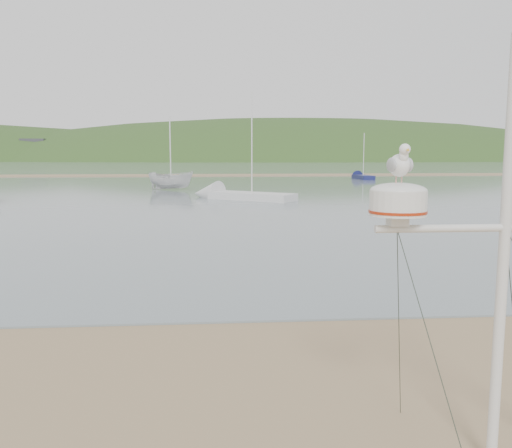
{
  "coord_description": "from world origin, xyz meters",
  "views": [
    {
      "loc": [
        2.13,
        -6.17,
        3.31
      ],
      "look_at": [
        2.69,
        1.0,
        2.35
      ],
      "focal_mm": 38.0,
      "sensor_mm": 36.0,
      "label": 1
    }
  ],
  "objects": [
    {
      "name": "far_cottages",
      "position": [
        3.0,
        196.0,
        4.0
      ],
      "size": [
        294.4,
        6.3,
        8.0
      ],
      "color": "beige",
      "rests_on": "ground"
    },
    {
      "name": "water",
      "position": [
        0.0,
        132.0,
        0.02
      ],
      "size": [
        560.0,
        256.0,
        0.04
      ],
      "primitive_type": "cube",
      "color": "slate",
      "rests_on": "ground"
    },
    {
      "name": "mast_rig",
      "position": [
        4.98,
        -1.08,
        1.3
      ],
      "size": [
        2.39,
        2.55,
        5.4
      ],
      "color": "silver",
      "rests_on": "ground"
    },
    {
      "name": "sandbar",
      "position": [
        0.0,
        70.0,
        0.07
      ],
      "size": [
        560.0,
        7.0,
        0.07
      ],
      "primitive_type": "cube",
      "color": "#82694B",
      "rests_on": "water"
    },
    {
      "name": "sailboat_blue_far",
      "position": [
        20.02,
        59.33,
        0.3
      ],
      "size": [
        1.78,
        6.05,
        5.98
      ],
      "color": "#161A4D",
      "rests_on": "ground"
    },
    {
      "name": "hill_ridge",
      "position": [
        18.52,
        235.0,
        -19.7
      ],
      "size": [
        620.0,
        180.0,
        80.0
      ],
      "color": "#233D19",
      "rests_on": "ground"
    },
    {
      "name": "ground",
      "position": [
        0.0,
        0.0,
        0.0
      ],
      "size": [
        560.0,
        560.0,
        0.0
      ],
      "primitive_type": "plane",
      "color": "#82694B",
      "rests_on": "ground"
    },
    {
      "name": "boat_white",
      "position": [
        -1.54,
        41.12,
        2.16
      ],
      "size": [
        2.12,
        2.09,
        4.25
      ],
      "primitive_type": "imported",
      "rotation": [
        0.0,
        0.0,
        1.19
      ],
      "color": "silver",
      "rests_on": "water"
    },
    {
      "name": "sailboat_white_near",
      "position": [
        2.93,
        32.09,
        0.3
      ],
      "size": [
        7.63,
        6.41,
        7.98
      ],
      "color": "silver",
      "rests_on": "ground"
    }
  ]
}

